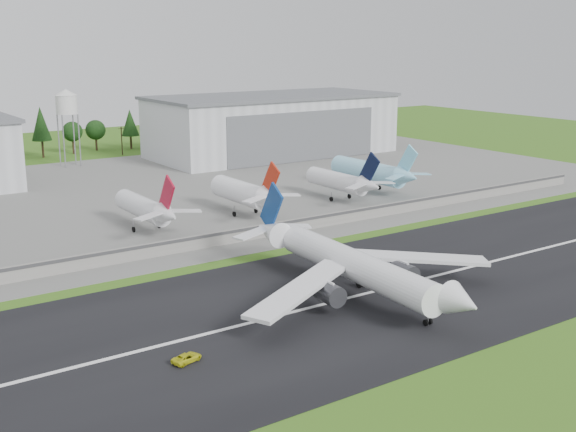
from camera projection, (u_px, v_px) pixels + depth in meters
ground at (424, 304)px, 132.96m from camera, size 600.00×600.00×0.00m
runway at (387, 288)px, 140.96m from camera, size 320.00×60.00×0.10m
runway_centerline at (387, 288)px, 140.94m from camera, size 220.00×1.00×0.02m
apron at (153, 193)px, 229.01m from camera, size 320.00×150.00×0.10m
blast_fence at (263, 231)px, 176.55m from camera, size 240.00×0.61×3.50m
hangar_east at (272, 125)px, 303.26m from camera, size 102.00×47.00×25.20m
water_tower at (66, 102)px, 272.47m from camera, size 8.40×8.40×29.40m
utility_poles at (71, 160)px, 293.05m from camera, size 230.00×3.00×12.00m
treeline at (60, 155)px, 305.06m from camera, size 320.00×16.00×22.00m
main_airliner at (357, 273)px, 134.94m from camera, size 57.16×59.25×18.17m
ground_vehicle at (187, 358)px, 108.42m from camera, size 5.31×3.45×1.36m
parked_jet_red_a at (148, 209)px, 181.44m from camera, size 7.36×31.29×16.52m
parked_jet_red_b at (248, 193)px, 197.58m from camera, size 7.36×31.29×16.94m
parked_jet_navy at (344, 182)px, 216.19m from camera, size 7.36×31.29×16.52m
parked_jet_skyblue at (375, 172)px, 229.31m from camera, size 7.36×37.29×17.06m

